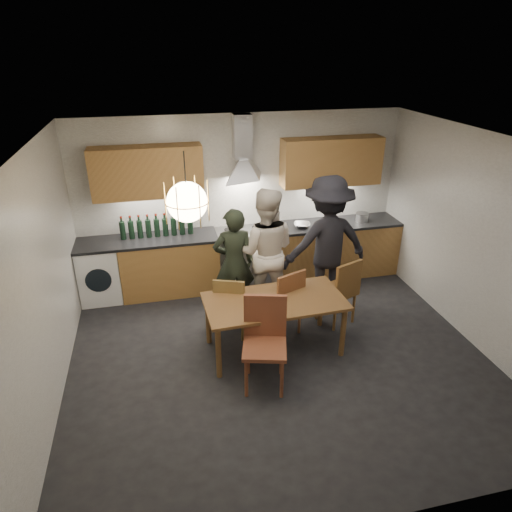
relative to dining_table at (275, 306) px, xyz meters
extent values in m
plane|color=black|center=(0.02, -0.16, -0.63)|extent=(5.00, 5.00, 0.00)
cube|color=silver|center=(0.02, 2.09, 0.67)|extent=(5.00, 0.02, 2.60)
cube|color=silver|center=(0.02, -2.41, 0.67)|extent=(5.00, 0.02, 2.60)
cube|color=silver|center=(-2.48, -0.16, 0.67)|extent=(0.02, 4.50, 2.60)
cube|color=silver|center=(2.52, -0.16, 0.67)|extent=(0.02, 4.50, 2.60)
cube|color=silver|center=(0.02, -0.16, 1.97)|extent=(5.00, 4.50, 0.02)
cube|color=#BA8647|center=(-1.16, 1.79, -0.20)|extent=(1.45, 0.60, 0.86)
cube|color=#BA8647|center=(1.49, 1.79, -0.20)|extent=(2.05, 0.60, 0.86)
cube|color=white|center=(-2.18, 1.79, -0.20)|extent=(0.58, 0.58, 0.85)
cube|color=black|center=(-1.46, 1.79, 0.25)|extent=(2.05, 0.62, 0.04)
cube|color=black|center=(1.49, 1.79, 0.25)|extent=(2.05, 0.62, 0.04)
cube|color=silver|center=(0.02, 1.79, -0.23)|extent=(0.90, 0.60, 0.80)
cube|color=black|center=(0.02, 1.51, -0.25)|extent=(0.78, 0.02, 0.42)
cube|color=slate|center=(0.02, 1.79, 0.21)|extent=(0.90, 0.60, 0.08)
cube|color=silver|center=(0.02, 1.53, 0.27)|extent=(0.90, 0.08, 0.04)
cube|color=#BD8848|center=(-1.36, 1.92, 1.23)|extent=(1.55, 0.35, 0.72)
cube|color=#BD8848|center=(1.39, 1.92, 1.23)|extent=(1.55, 0.35, 0.72)
cube|color=silver|center=(0.02, 1.96, 1.66)|extent=(0.26, 0.22, 0.62)
cylinder|color=black|center=(-0.98, -0.26, 1.72)|extent=(0.01, 0.01, 0.50)
sphere|color=#FFE0A5|center=(-0.98, -0.26, 1.47)|extent=(0.40, 0.40, 0.40)
torus|color=gold|center=(-0.98, -0.26, 1.47)|extent=(0.43, 0.43, 0.01)
cube|color=brown|center=(0.00, 0.00, 0.06)|extent=(1.71, 0.91, 0.04)
cylinder|color=brown|center=(-0.75, -0.38, -0.29)|extent=(0.07, 0.07, 0.67)
cylinder|color=brown|center=(-0.78, 0.32, -0.29)|extent=(0.07, 0.07, 0.67)
cylinder|color=brown|center=(0.78, -0.32, -0.29)|extent=(0.07, 0.07, 0.67)
cylinder|color=brown|center=(0.75, 0.38, -0.29)|extent=(0.07, 0.07, 0.67)
cube|color=brown|center=(-0.45, 0.46, -0.20)|extent=(0.51, 0.51, 0.04)
cube|color=brown|center=(-0.51, 0.29, 0.03)|extent=(0.38, 0.17, 0.43)
cylinder|color=brown|center=(-0.24, 0.56, -0.43)|extent=(0.03, 0.03, 0.41)
cylinder|color=brown|center=(-0.35, 0.25, -0.43)|extent=(0.03, 0.03, 0.41)
cylinder|color=brown|center=(-0.54, 0.67, -0.43)|extent=(0.03, 0.03, 0.41)
cylinder|color=brown|center=(-0.65, 0.37, -0.43)|extent=(0.03, 0.03, 0.41)
cube|color=brown|center=(0.19, 0.35, -0.17)|extent=(0.56, 0.56, 0.04)
cube|color=brown|center=(0.26, 0.17, 0.08)|extent=(0.41, 0.20, 0.47)
cylinder|color=brown|center=(0.29, 0.58, -0.41)|extent=(0.04, 0.04, 0.44)
cylinder|color=brown|center=(0.41, 0.25, -0.41)|extent=(0.04, 0.04, 0.44)
cylinder|color=brown|center=(-0.04, 0.45, -0.41)|extent=(0.04, 0.04, 0.44)
cylinder|color=brown|center=(0.09, 0.13, -0.41)|extent=(0.04, 0.04, 0.44)
cube|color=brown|center=(0.99, 0.43, -0.16)|extent=(0.57, 0.57, 0.04)
cube|color=brown|center=(1.06, 0.25, 0.10)|extent=(0.42, 0.20, 0.48)
cylinder|color=brown|center=(1.08, 0.66, -0.41)|extent=(0.04, 0.04, 0.45)
cylinder|color=brown|center=(1.21, 0.34, -0.41)|extent=(0.04, 0.04, 0.45)
cylinder|color=brown|center=(0.76, 0.53, -0.41)|extent=(0.04, 0.04, 0.45)
cylinder|color=brown|center=(0.89, 0.20, -0.41)|extent=(0.04, 0.04, 0.45)
cube|color=brown|center=(-0.28, -0.63, -0.12)|extent=(0.58, 0.58, 0.04)
cube|color=brown|center=(-0.22, -0.42, 0.16)|extent=(0.47, 0.17, 0.52)
cylinder|color=brown|center=(-0.51, -0.76, -0.39)|extent=(0.04, 0.04, 0.48)
cylinder|color=brown|center=(-0.41, -0.39, -0.39)|extent=(0.04, 0.04, 0.48)
cylinder|color=brown|center=(-0.14, -0.86, -0.39)|extent=(0.04, 0.04, 0.48)
cylinder|color=brown|center=(-0.04, -0.49, -0.39)|extent=(0.04, 0.04, 0.48)
imported|color=black|center=(-0.32, 0.97, 0.15)|extent=(0.58, 0.39, 1.56)
imported|color=beige|center=(0.12, 0.99, 0.27)|extent=(1.03, 0.91, 1.80)
imported|color=black|center=(1.01, 0.96, 0.33)|extent=(1.28, 0.78, 1.92)
imported|color=silver|center=(0.90, 1.73, 0.30)|extent=(0.32, 0.32, 0.06)
cylinder|color=silver|center=(1.91, 1.75, 0.34)|extent=(0.24, 0.24, 0.14)
camera|label=1|loc=(-1.28, -4.55, 2.90)|focal=32.00mm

